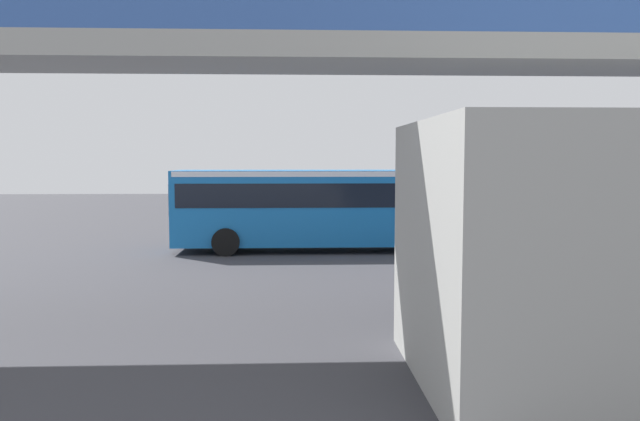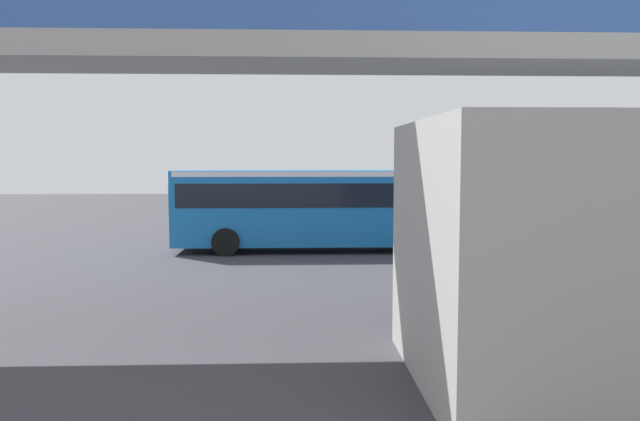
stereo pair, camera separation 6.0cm
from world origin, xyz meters
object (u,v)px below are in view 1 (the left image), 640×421
parked_van (602,230)px  traffic_sign (346,195)px  bicycle_blue (628,243)px  city_bus (323,203)px  bicycle_red (587,246)px

parked_van → traffic_sign: 11.76m
bicycle_blue → traffic_sign: (10.34, -5.87, 1.52)m
city_bus → traffic_sign: (-1.29, -4.74, 0.01)m
city_bus → parked_van: size_ratio=2.40×
parked_van → bicycle_red: (-0.41, -1.94, -0.81)m
bicycle_blue → bicycle_red: (1.99, 0.83, 0.00)m
parked_van → bicycle_red: size_ratio=2.71×
bicycle_red → traffic_sign: (8.35, -6.71, 1.52)m
city_bus → traffic_sign: bearing=-105.3°
bicycle_red → traffic_sign: size_ratio=0.63×
city_bus → bicycle_blue: city_bus is taller
bicycle_blue → traffic_sign: bearing=-29.6°
parked_van → traffic_sign: traffic_sign is taller
bicycle_blue → parked_van: bearing=49.1°
city_bus → parked_van: bearing=157.1°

